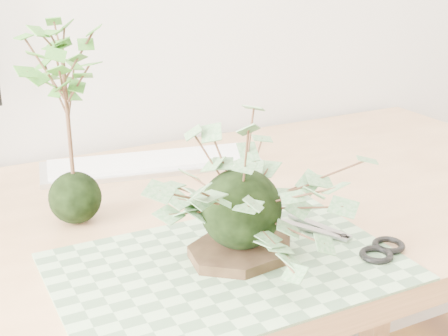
{
  "coord_description": "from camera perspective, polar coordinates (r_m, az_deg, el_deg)",
  "views": [
    {
      "loc": [
        -0.39,
        0.38,
        1.16
      ],
      "look_at": [
        0.0,
        1.14,
        0.84
      ],
      "focal_mm": 50.0,
      "sensor_mm": 36.0,
      "label": 1
    }
  ],
  "objects": [
    {
      "name": "desk",
      "position": [
        1.04,
        -5.37,
        -8.71
      ],
      "size": [
        1.6,
        0.7,
        0.74
      ],
      "color": "tan",
      "rests_on": "ground_plane"
    },
    {
      "name": "cutting_mat",
      "position": [
        0.85,
        0.42,
        -8.99
      ],
      "size": [
        0.46,
        0.31,
        0.0
      ],
      "primitive_type": "cube",
      "rotation": [
        0.0,
        0.0,
        -0.0
      ],
      "color": "#4D6C4D",
      "rests_on": "desk"
    },
    {
      "name": "stone_dish",
      "position": [
        0.87,
        1.52,
        -7.54
      ],
      "size": [
        0.18,
        0.18,
        0.01
      ],
      "primitive_type": "cylinder",
      "rotation": [
        0.0,
        0.0,
        0.12
      ],
      "color": "black",
      "rests_on": "cutting_mat"
    },
    {
      "name": "ivy_kokedama",
      "position": [
        0.82,
        1.59,
        -0.43
      ],
      "size": [
        0.34,
        0.34,
        0.22
      ],
      "rotation": [
        0.0,
        0.0,
        -0.11
      ],
      "color": "black",
      "rests_on": "stone_dish"
    },
    {
      "name": "maple_kokedama",
      "position": [
        0.93,
        -14.45,
        8.55
      ],
      "size": [
        0.19,
        0.19,
        0.34
      ],
      "rotation": [
        0.0,
        0.0,
        0.06
      ],
      "color": "black",
      "rests_on": "desk"
    },
    {
      "name": "keyboard",
      "position": [
        1.21,
        -6.61,
        0.45
      ],
      "size": [
        0.43,
        0.2,
        0.02
      ],
      "rotation": [
        0.0,
        0.0,
        -0.19
      ],
      "color": "silver",
      "rests_on": "desk"
    },
    {
      "name": "scissors",
      "position": [
        0.91,
        12.48,
        -7.06
      ],
      "size": [
        0.1,
        0.2,
        0.01
      ],
      "rotation": [
        0.0,
        0.0,
        0.4
      ],
      "color": "gray",
      "rests_on": "cutting_mat"
    }
  ]
}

